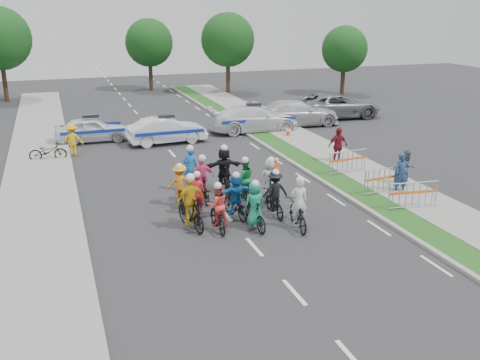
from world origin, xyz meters
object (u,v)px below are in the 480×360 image
object	(u,v)px
tree_2	(344,49)
cone_0	(275,162)
rider_8	(244,185)
barrier_2	(347,163)
police_car_2	(254,119)
police_car_1	(167,130)
spectator_0	(402,174)
civilian_suv	(336,105)
spectator_1	(407,169)
spectator_2	(338,146)
tree_4	(149,43)
rider_10	(180,189)
rider_3	(191,208)
barrier_0	(413,196)
tree_1	(228,40)
civilian_sedan	(297,113)
barrier_1	(384,182)
rider_5	(235,198)
rider_7	(269,185)
parked_bike	(48,152)
rider_11	(224,172)
rider_4	(274,197)
rider_1	(254,210)
rider_6	(197,200)
rider_2	(217,212)
rider_12	(190,176)
marshal_hiviz	(72,139)
cone_1	(288,132)
police_car_0	(92,130)
rider_0	(298,211)
rider_9	(202,183)

from	to	relation	value
tree_2	cone_0	bearing A→B (deg)	-127.47
rider_8	barrier_2	world-z (taller)	rider_8
police_car_2	police_car_1	bearing A→B (deg)	103.43
police_car_1	spectator_0	distance (m)	13.56
civilian_suv	spectator_1	size ratio (longest dim) A/B	3.79
spectator_2	tree_4	size ratio (longest dim) A/B	0.28
rider_10	spectator_1	world-z (taller)	rider_10
rider_3	rider_10	world-z (taller)	rider_3
barrier_0	tree_1	world-z (taller)	tree_1
rider_8	civilian_sedan	size ratio (longest dim) A/B	0.34
tree_1	rider_10	bearing A→B (deg)	-112.05
barrier_2	tree_2	size ratio (longest dim) A/B	0.35
rider_3	barrier_1	size ratio (longest dim) A/B	1.01
tree_1	rider_5	bearing A→B (deg)	-107.70
rider_7	parked_bike	xyz separation A→B (m)	(-8.06, 9.08, -0.25)
police_car_2	rider_8	bearing A→B (deg)	159.66
rider_11	barrier_2	size ratio (longest dim) A/B	1.01
rider_4	rider_11	size ratio (longest dim) A/B	0.88
rider_1	barrier_0	bearing A→B (deg)	171.17
rider_4	rider_5	distance (m)	1.44
police_car_1	rider_11	bearing A→B (deg)	179.42
rider_6	rider_11	distance (m)	2.79
rider_2	rider_12	xyz separation A→B (m)	(0.15, 4.25, -0.00)
rider_1	marshal_hiviz	distance (m)	13.18
rider_11	tree_1	world-z (taller)	tree_1
rider_5	cone_1	size ratio (longest dim) A/B	2.52
tree_1	barrier_0	bearing A→B (deg)	-94.54
police_car_0	marshal_hiviz	bearing A→B (deg)	155.54
police_car_2	spectator_1	size ratio (longest dim) A/B	3.43
rider_6	police_car_0	size ratio (longest dim) A/B	0.43
spectator_2	barrier_0	world-z (taller)	spectator_2
rider_7	spectator_0	world-z (taller)	rider_7
rider_7	barrier_0	world-z (taller)	rider_7
rider_8	rider_12	bearing A→B (deg)	-43.96
rider_0	cone_0	size ratio (longest dim) A/B	2.77
civilian_sedan	cone_0	bearing A→B (deg)	151.70
rider_6	police_car_1	bearing A→B (deg)	-86.75
rider_3	civilian_sedan	distance (m)	17.47
rider_2	barrier_1	size ratio (longest dim) A/B	0.88
rider_8	police_car_2	world-z (taller)	rider_8
rider_4	rider_9	xyz separation A→B (m)	(-2.09, 2.27, 0.04)
rider_0	barrier_0	bearing A→B (deg)	-170.12
tree_2	civilian_suv	bearing A→B (deg)	-122.20
rider_7	rider_9	bearing A→B (deg)	-10.01
rider_10	barrier_1	distance (m)	8.20
parked_bike	tree_2	distance (m)	27.69
rider_2	police_car_1	xyz separation A→B (m)	(0.92, 12.56, 0.06)
rider_0	rider_10	world-z (taller)	rider_0
barrier_2	tree_4	world-z (taller)	tree_4
civilian_sedan	civilian_suv	xyz separation A→B (m)	(3.60, 1.40, 0.04)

